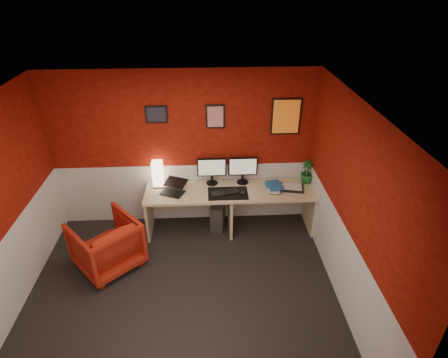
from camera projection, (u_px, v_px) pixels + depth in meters
ground at (182, 297)px, 4.75m from camera, size 4.00×3.50×0.01m
ceiling at (168, 112)px, 3.49m from camera, size 4.00×3.50×0.01m
wall_back at (183, 151)px, 5.63m from camera, size 4.00×0.01×2.50m
wall_right at (352, 213)px, 4.21m from camera, size 0.01×3.50×2.50m
wainscot_back at (186, 193)px, 6.00m from camera, size 4.00×0.01×1.00m
wainscot_left at (13, 275)px, 4.41m from camera, size 0.01×3.50×1.00m
wainscot_right at (341, 263)px, 4.59m from camera, size 0.01×3.50×1.00m
desk at (230, 210)px, 5.81m from camera, size 2.60×0.65×0.73m
shoji_lamp at (158, 175)px, 5.65m from camera, size 0.16×0.16×0.40m
laptop at (172, 187)px, 5.50m from camera, size 0.40×0.35×0.22m
monitor_left at (212, 167)px, 5.66m from camera, size 0.45×0.06×0.58m
monitor_right at (243, 166)px, 5.69m from camera, size 0.45×0.06×0.58m
desk_mat at (228, 193)px, 5.55m from camera, size 0.60×0.38×0.01m
keyboard at (225, 193)px, 5.54m from camera, size 0.44×0.24×0.02m
mouse at (243, 193)px, 5.52m from camera, size 0.08×0.11×0.03m
book_bottom at (266, 188)px, 5.65m from camera, size 0.25×0.32×0.03m
book_middle at (268, 188)px, 5.62m from camera, size 0.26×0.31×0.02m
book_top at (268, 186)px, 5.61m from camera, size 0.26×0.33×0.03m
zen_tray at (292, 188)px, 5.67m from camera, size 0.39×0.32×0.03m
potted_plant at (307, 172)px, 5.75m from camera, size 0.23×0.23×0.37m
pc_tower at (218, 214)px, 5.96m from camera, size 0.27×0.48×0.45m
armchair at (106, 244)px, 5.09m from camera, size 1.13×1.13×0.74m
art_left at (156, 114)px, 5.30m from camera, size 0.32×0.02×0.26m
art_center at (215, 117)px, 5.37m from camera, size 0.28×0.02×0.36m
art_right at (286, 117)px, 5.42m from camera, size 0.44×0.02×0.56m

